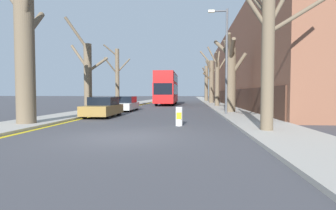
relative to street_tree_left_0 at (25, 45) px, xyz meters
name	(u,v)px	position (x,y,z in m)	size (l,w,h in m)	color
ground_plane	(124,137)	(5.67, -3.05, -3.94)	(300.00, 300.00, 0.00)	#424247
sidewalk_left	(154,100)	(-0.26, 46.95, -3.88)	(2.84, 120.00, 0.12)	#A39E93
sidewalk_right	(207,100)	(11.60, 46.95, -3.88)	(2.84, 120.00, 0.12)	#A39E93
building_facade_right	(266,68)	(18.00, 23.51, 1.07)	(10.08, 44.49, 10.04)	brown
kerb_line_stripe	(161,100)	(1.34, 46.95, -3.94)	(0.24, 120.00, 0.01)	yellow
street_tree_left_0	(25,45)	(0.00, 0.00, 0.00)	(2.92, 3.30, 8.85)	brown
street_tree_left_1	(87,75)	(0.19, 7.19, -0.92)	(3.27, 2.11, 7.20)	brown
street_tree_left_2	(117,76)	(0.08, 15.64, -0.46)	(2.61, 3.42, 6.78)	brown
street_tree_right_0	(268,49)	(11.14, -1.43, -0.59)	(4.83, 2.42, 7.23)	brown
street_tree_right_1	(230,75)	(11.23, 9.13, -0.91)	(2.61, 2.99, 6.17)	brown
street_tree_right_2	(217,80)	(11.21, 19.69, -0.75)	(2.38, 3.17, 7.28)	brown
street_tree_right_3	(211,80)	(11.22, 29.94, -0.15)	(2.26, 2.74, 8.58)	brown
street_tree_right_4	(207,82)	(11.19, 40.89, -0.15)	(3.31, 2.59, 7.11)	brown
double_decker_bus	(167,87)	(4.73, 24.12, -1.46)	(2.55, 10.43, 4.37)	red
parked_car_0	(103,107)	(2.19, 4.91, -3.30)	(1.76, 4.04, 1.34)	olive
parked_car_1	(126,104)	(2.19, 10.94, -3.32)	(1.75, 4.22, 1.31)	silver
lamp_post	(225,56)	(10.50, 6.74, 0.29)	(1.40, 0.20, 7.55)	#4C4F54
traffic_bollard	(179,116)	(7.52, 0.44, -3.48)	(0.33, 0.35, 0.92)	white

